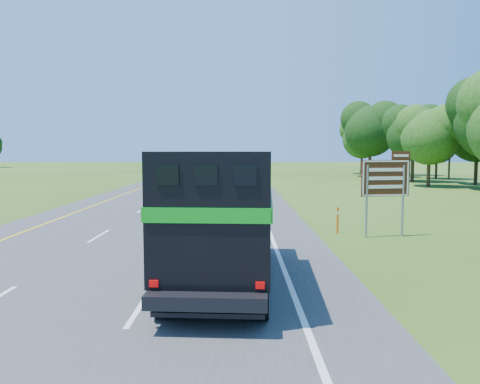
{
  "coord_description": "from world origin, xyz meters",
  "views": [
    {
      "loc": [
        4.12,
        -8.68,
        3.63
      ],
      "look_at": [
        4.18,
        16.32,
        1.45
      ],
      "focal_mm": 35.0,
      "sensor_mm": 36.0,
      "label": 1
    }
  ],
  "objects_px": {
    "white_suv": "(173,176)",
    "exit_sign": "(386,182)",
    "far_car": "(209,162)",
    "horse_truck": "(223,213)"
  },
  "relations": [
    {
      "from": "far_car",
      "to": "white_suv",
      "type": "bearing_deg",
      "value": -91.04
    },
    {
      "from": "white_suv",
      "to": "exit_sign",
      "type": "relative_size",
      "value": 1.75
    },
    {
      "from": "white_suv",
      "to": "far_car",
      "type": "xyz_separation_m",
      "value": [
        -0.19,
        64.47,
        -0.03
      ]
    },
    {
      "from": "white_suv",
      "to": "far_car",
      "type": "distance_m",
      "value": 64.47
    },
    {
      "from": "white_suv",
      "to": "far_car",
      "type": "height_order",
      "value": "white_suv"
    },
    {
      "from": "white_suv",
      "to": "exit_sign",
      "type": "height_order",
      "value": "exit_sign"
    },
    {
      "from": "far_car",
      "to": "horse_truck",
      "type": "bearing_deg",
      "value": -87.29
    },
    {
      "from": "exit_sign",
      "to": "far_car",
      "type": "bearing_deg",
      "value": 88.85
    },
    {
      "from": "white_suv",
      "to": "exit_sign",
      "type": "xyz_separation_m",
      "value": [
        13.52,
        -31.98,
        1.44
      ]
    },
    {
      "from": "horse_truck",
      "to": "white_suv",
      "type": "xyz_separation_m",
      "value": [
        -6.89,
        38.98,
        -1.03
      ]
    }
  ]
}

